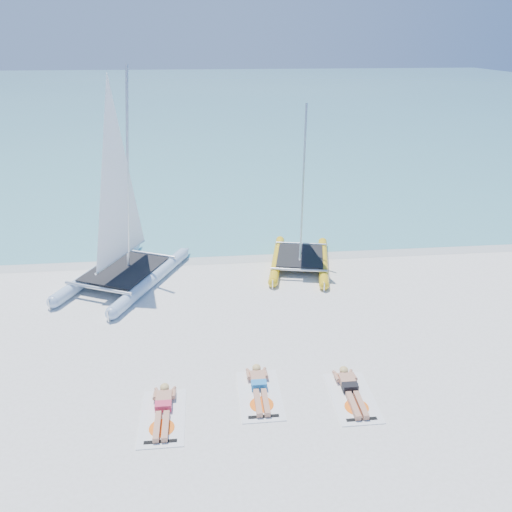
{
  "coord_description": "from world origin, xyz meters",
  "views": [
    {
      "loc": [
        -1.02,
        -12.17,
        7.85
      ],
      "look_at": [
        0.35,
        1.2,
        1.88
      ],
      "focal_mm": 35.0,
      "sensor_mm": 36.0,
      "label": 1
    }
  ],
  "objects_px": {
    "sunbather_a": "(163,408)",
    "sunbather_b": "(259,386)",
    "catamaran_yellow": "(302,214)",
    "towel_c": "(352,397)",
    "towel_b": "(260,395)",
    "towel_a": "(163,417)",
    "catamaran_blue": "(120,221)",
    "sunbather_c": "(350,388)"
  },
  "relations": [
    {
      "from": "catamaran_blue",
      "to": "towel_a",
      "type": "xyz_separation_m",
      "value": [
        1.72,
        -7.14,
        -2.16
      ]
    },
    {
      "from": "catamaran_yellow",
      "to": "catamaran_blue",
      "type": "bearing_deg",
      "value": -158.98
    },
    {
      "from": "catamaran_yellow",
      "to": "sunbather_a",
      "type": "relative_size",
      "value": 3.41
    },
    {
      "from": "catamaran_yellow",
      "to": "towel_a",
      "type": "height_order",
      "value": "catamaran_yellow"
    },
    {
      "from": "sunbather_a",
      "to": "sunbather_b",
      "type": "height_order",
      "value": "same"
    },
    {
      "from": "sunbather_a",
      "to": "towel_c",
      "type": "xyz_separation_m",
      "value": [
        4.42,
        0.03,
        -0.11
      ]
    },
    {
      "from": "catamaran_blue",
      "to": "sunbather_c",
      "type": "distance_m",
      "value": 9.33
    },
    {
      "from": "sunbather_a",
      "to": "towel_c",
      "type": "bearing_deg",
      "value": 0.35
    },
    {
      "from": "sunbather_a",
      "to": "sunbather_c",
      "type": "height_order",
      "value": "same"
    },
    {
      "from": "catamaran_yellow",
      "to": "towel_b",
      "type": "height_order",
      "value": "catamaran_yellow"
    },
    {
      "from": "catamaran_yellow",
      "to": "sunbather_c",
      "type": "xyz_separation_m",
      "value": [
        -0.21,
        -7.73,
        -1.73
      ]
    },
    {
      "from": "towel_b",
      "to": "sunbather_b",
      "type": "bearing_deg",
      "value": 90.0
    },
    {
      "from": "catamaran_yellow",
      "to": "towel_c",
      "type": "bearing_deg",
      "value": -79.52
    },
    {
      "from": "catamaran_blue",
      "to": "towel_a",
      "type": "distance_m",
      "value": 7.65
    },
    {
      "from": "catamaran_blue",
      "to": "catamaran_yellow",
      "type": "bearing_deg",
      "value": 33.77
    },
    {
      "from": "towel_b",
      "to": "catamaran_blue",
      "type": "bearing_deg",
      "value": 121.02
    },
    {
      "from": "sunbather_b",
      "to": "towel_c",
      "type": "distance_m",
      "value": 2.22
    },
    {
      "from": "catamaran_yellow",
      "to": "sunbather_b",
      "type": "relative_size",
      "value": 3.41
    },
    {
      "from": "towel_a",
      "to": "catamaran_yellow",
      "type": "bearing_deg",
      "value": 60.38
    },
    {
      "from": "towel_a",
      "to": "catamaran_blue",
      "type": "bearing_deg",
      "value": 103.57
    },
    {
      "from": "towel_b",
      "to": "sunbather_a",
      "type": "bearing_deg",
      "value": -171.49
    },
    {
      "from": "catamaran_blue",
      "to": "towel_b",
      "type": "height_order",
      "value": "catamaran_blue"
    },
    {
      "from": "catamaran_blue",
      "to": "towel_c",
      "type": "bearing_deg",
      "value": -23.64
    },
    {
      "from": "catamaran_blue",
      "to": "sunbather_a",
      "type": "xyz_separation_m",
      "value": [
        1.72,
        -6.94,
        -2.05
      ]
    },
    {
      "from": "sunbather_b",
      "to": "catamaran_yellow",
      "type": "bearing_deg",
      "value": 72.23
    },
    {
      "from": "sunbather_a",
      "to": "towel_b",
      "type": "xyz_separation_m",
      "value": [
        2.25,
        0.34,
        -0.11
      ]
    },
    {
      "from": "towel_a",
      "to": "towel_c",
      "type": "relative_size",
      "value": 1.0
    },
    {
      "from": "catamaran_blue",
      "to": "towel_b",
      "type": "distance_m",
      "value": 8.01
    },
    {
      "from": "catamaran_yellow",
      "to": "towel_c",
      "type": "xyz_separation_m",
      "value": [
        -0.21,
        -7.92,
        -1.84
      ]
    },
    {
      "from": "towel_b",
      "to": "sunbather_b",
      "type": "height_order",
      "value": "sunbather_b"
    },
    {
      "from": "towel_a",
      "to": "sunbather_b",
      "type": "relative_size",
      "value": 1.07
    },
    {
      "from": "catamaran_yellow",
      "to": "towel_c",
      "type": "distance_m",
      "value": 8.14
    },
    {
      "from": "catamaran_blue",
      "to": "sunbather_a",
      "type": "bearing_deg",
      "value": -51.29
    },
    {
      "from": "towel_c",
      "to": "sunbather_c",
      "type": "bearing_deg",
      "value": 90.0
    },
    {
      "from": "towel_b",
      "to": "catamaran_yellow",
      "type": "bearing_deg",
      "value": 72.65
    },
    {
      "from": "towel_a",
      "to": "sunbather_a",
      "type": "bearing_deg",
      "value": 90.0
    },
    {
      "from": "sunbather_a",
      "to": "towel_b",
      "type": "relative_size",
      "value": 0.93
    },
    {
      "from": "catamaran_blue",
      "to": "towel_a",
      "type": "relative_size",
      "value": 3.92
    },
    {
      "from": "catamaran_blue",
      "to": "sunbather_b",
      "type": "bearing_deg",
      "value": -33.45
    },
    {
      "from": "catamaran_blue",
      "to": "sunbather_c",
      "type": "height_order",
      "value": "catamaran_blue"
    },
    {
      "from": "towel_a",
      "to": "towel_b",
      "type": "relative_size",
      "value": 1.0
    },
    {
      "from": "towel_c",
      "to": "sunbather_c",
      "type": "height_order",
      "value": "sunbather_c"
    }
  ]
}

